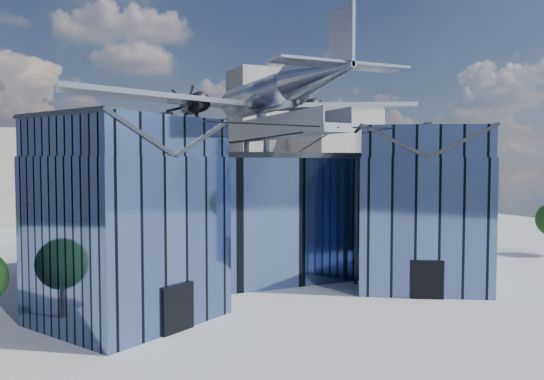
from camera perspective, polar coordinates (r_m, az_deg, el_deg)
name	(u,v)px	position (r m, az deg, el deg)	size (l,w,h in m)	color
ground_plane	(284,296)	(36.93, 1.29, -11.38)	(120.00, 120.00, 0.00)	gray
museum	(252,209)	(41.27, -2.16, -2.05)	(32.88, 24.50, 17.60)	#495F94
bg_towers	(154,157)	(84.51, -12.61, 3.49)	(77.00, 24.50, 26.00)	gray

